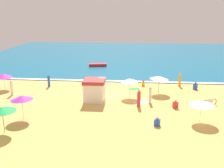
{
  "coord_description": "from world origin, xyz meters",
  "views": [
    {
      "loc": [
        2.62,
        -28.04,
        9.68
      ],
      "look_at": [
        0.01,
        2.32,
        0.8
      ],
      "focal_mm": 40.46,
      "sensor_mm": 36.0,
      "label": 1
    }
  ],
  "objects_px": {
    "beachgoer_2": "(12,88)",
    "beachgoer_7": "(180,80)",
    "lifeguard_cabana": "(94,90)",
    "beachgoer_8": "(195,86)",
    "beachgoer_6": "(139,99)",
    "beach_umbrella_6": "(159,78)",
    "beach_umbrella_0": "(3,75)",
    "beach_umbrella_4": "(22,98)",
    "beachgoer_4": "(175,104)",
    "beach_umbrella_1": "(202,103)",
    "beach_umbrella_2": "(2,109)",
    "beachgoer_5": "(143,83)",
    "beachgoer_3": "(49,81)",
    "small_boat_0": "(98,65)",
    "beachgoer_0": "(157,122)",
    "parked_bicycle": "(209,102)",
    "beachgoer_1": "(150,95)",
    "beach_umbrella_5": "(130,80)"
  },
  "relations": [
    {
      "from": "beachgoer_2",
      "to": "beachgoer_8",
      "type": "bearing_deg",
      "value": 10.67
    },
    {
      "from": "beach_umbrella_0",
      "to": "beachgoer_5",
      "type": "distance_m",
      "value": 18.03
    },
    {
      "from": "beach_umbrella_2",
      "to": "beachgoer_3",
      "type": "xyz_separation_m",
      "value": [
        -0.56,
        13.06,
        -1.27
      ]
    },
    {
      "from": "beach_umbrella_5",
      "to": "beachgoer_3",
      "type": "bearing_deg",
      "value": 162.98
    },
    {
      "from": "small_boat_0",
      "to": "beach_umbrella_4",
      "type": "bearing_deg",
      "value": -99.27
    },
    {
      "from": "beachgoer_2",
      "to": "beachgoer_8",
      "type": "height_order",
      "value": "beachgoer_2"
    },
    {
      "from": "beachgoer_2",
      "to": "beachgoer_7",
      "type": "relative_size",
      "value": 1.0
    },
    {
      "from": "beachgoer_4",
      "to": "beach_umbrella_1",
      "type": "bearing_deg",
      "value": -62.53
    },
    {
      "from": "lifeguard_cabana",
      "to": "beachgoer_8",
      "type": "xyz_separation_m",
      "value": [
        12.18,
        5.24,
        -0.82
      ]
    },
    {
      "from": "beach_umbrella_5",
      "to": "small_boat_0",
      "type": "relative_size",
      "value": 0.81
    },
    {
      "from": "beach_umbrella_1",
      "to": "parked_bicycle",
      "type": "xyz_separation_m",
      "value": [
        2.0,
        4.24,
        -1.41
      ]
    },
    {
      "from": "beachgoer_4",
      "to": "beachgoer_0",
      "type": "bearing_deg",
      "value": -116.99
    },
    {
      "from": "beach_umbrella_0",
      "to": "beachgoer_6",
      "type": "bearing_deg",
      "value": -15.24
    },
    {
      "from": "beachgoer_5",
      "to": "beachgoer_4",
      "type": "bearing_deg",
      "value": -68.37
    },
    {
      "from": "beachgoer_1",
      "to": "beachgoer_0",
      "type": "bearing_deg",
      "value": -87.07
    },
    {
      "from": "lifeguard_cabana",
      "to": "beach_umbrella_2",
      "type": "xyz_separation_m",
      "value": [
        -6.27,
        -8.25,
        0.78
      ]
    },
    {
      "from": "parked_bicycle",
      "to": "beachgoer_4",
      "type": "distance_m",
      "value": 3.82
    },
    {
      "from": "beachgoer_5",
      "to": "small_boat_0",
      "type": "height_order",
      "value": "beachgoer_5"
    },
    {
      "from": "beach_umbrella_0",
      "to": "beachgoer_1",
      "type": "distance_m",
      "value": 18.57
    },
    {
      "from": "beach_umbrella_6",
      "to": "beachgoer_8",
      "type": "distance_m",
      "value": 5.42
    },
    {
      "from": "beach_umbrella_0",
      "to": "beach_umbrella_6",
      "type": "height_order",
      "value": "beach_umbrella_6"
    },
    {
      "from": "parked_bicycle",
      "to": "beachgoer_0",
      "type": "bearing_deg",
      "value": -137.81
    },
    {
      "from": "small_boat_0",
      "to": "beachgoer_7",
      "type": "bearing_deg",
      "value": -41.32
    },
    {
      "from": "beachgoer_7",
      "to": "small_boat_0",
      "type": "relative_size",
      "value": 0.54
    },
    {
      "from": "beach_umbrella_2",
      "to": "beachgoer_6",
      "type": "height_order",
      "value": "beach_umbrella_2"
    },
    {
      "from": "beachgoer_7",
      "to": "beachgoer_2",
      "type": "bearing_deg",
      "value": -165.08
    },
    {
      "from": "beachgoer_4",
      "to": "beachgoer_8",
      "type": "height_order",
      "value": "beachgoer_8"
    },
    {
      "from": "beach_umbrella_1",
      "to": "beachgoer_3",
      "type": "bearing_deg",
      "value": 150.87
    },
    {
      "from": "beach_umbrella_5",
      "to": "beach_umbrella_6",
      "type": "relative_size",
      "value": 0.93
    },
    {
      "from": "beachgoer_6",
      "to": "beach_umbrella_0",
      "type": "bearing_deg",
      "value": 164.76
    },
    {
      "from": "beach_umbrella_1",
      "to": "beachgoer_1",
      "type": "xyz_separation_m",
      "value": [
        -4.23,
        4.58,
        -0.93
      ]
    },
    {
      "from": "beach_umbrella_6",
      "to": "beachgoer_7",
      "type": "bearing_deg",
      "value": 46.84
    },
    {
      "from": "lifeguard_cabana",
      "to": "beachgoer_3",
      "type": "relative_size",
      "value": 1.51
    },
    {
      "from": "beach_umbrella_4",
      "to": "beachgoer_3",
      "type": "relative_size",
      "value": 1.66
    },
    {
      "from": "beachgoer_2",
      "to": "beachgoer_7",
      "type": "height_order",
      "value": "same"
    },
    {
      "from": "beachgoer_2",
      "to": "beachgoer_4",
      "type": "bearing_deg",
      "value": -7.74
    },
    {
      "from": "beach_umbrella_2",
      "to": "beachgoer_5",
      "type": "bearing_deg",
      "value": 50.51
    },
    {
      "from": "beachgoer_3",
      "to": "beach_umbrella_1",
      "type": "bearing_deg",
      "value": -29.13
    },
    {
      "from": "beachgoer_0",
      "to": "small_boat_0",
      "type": "distance_m",
      "value": 24.93
    },
    {
      "from": "parked_bicycle",
      "to": "beach_umbrella_0",
      "type": "bearing_deg",
      "value": 171.37
    },
    {
      "from": "beach_umbrella_0",
      "to": "beach_umbrella_4",
      "type": "distance_m",
      "value": 10.66
    },
    {
      "from": "beach_umbrella_6",
      "to": "parked_bicycle",
      "type": "bearing_deg",
      "value": -37.26
    },
    {
      "from": "beach_umbrella_2",
      "to": "parked_bicycle",
      "type": "distance_m",
      "value": 20.23
    },
    {
      "from": "beach_umbrella_4",
      "to": "beachgoer_1",
      "type": "bearing_deg",
      "value": 23.68
    },
    {
      "from": "beachgoer_6",
      "to": "beach_umbrella_6",
      "type": "bearing_deg",
      "value": 62.04
    },
    {
      "from": "beach_umbrella_5",
      "to": "beachgoer_0",
      "type": "bearing_deg",
      "value": -70.91
    },
    {
      "from": "beach_umbrella_4",
      "to": "beachgoer_2",
      "type": "distance_m",
      "value": 7.85
    },
    {
      "from": "beachgoer_6",
      "to": "beach_umbrella_5",
      "type": "bearing_deg",
      "value": 109.18
    },
    {
      "from": "beach_umbrella_0",
      "to": "small_boat_0",
      "type": "distance_m",
      "value": 17.54
    },
    {
      "from": "beachgoer_0",
      "to": "beachgoer_4",
      "type": "bearing_deg",
      "value": 63.01
    }
  ]
}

